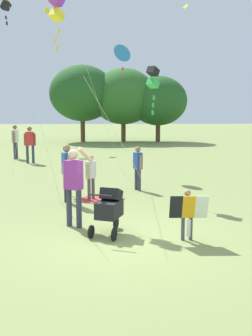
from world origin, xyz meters
TOP-DOWN VIEW (x-y plane):
  - ground_plane at (0.00, 0.00)m, footprint 120.00×120.00m
  - treeline_distant at (-2.83, 24.62)m, footprint 42.64×6.79m
  - child_with_butterfly_kite at (1.28, -0.14)m, footprint 0.78×0.34m
  - person_adult_flyer at (-1.14, 0.96)m, footprint 0.72×0.51m
  - stroller at (-0.32, 0.37)m, footprint 0.77×1.12m
  - kite_adult_black at (0.95, 4.16)m, footprint 2.07×3.29m
  - kite_orange_delta at (-1.74, 3.38)m, footprint 1.27×1.25m
  - kite_green_novelty at (-4.31, 8.42)m, footprint 1.62×1.54m
  - kite_blue_high at (0.16, 9.01)m, footprint 2.00×2.28m
  - person_red_shirt at (-4.29, 12.06)m, footprint 0.58×0.25m
  - person_sitting_far at (0.59, 5.17)m, footprint 0.31×0.44m
  - person_couple_left at (-0.89, 3.75)m, footprint 0.31×0.38m
  - person_kid_running at (-1.55, 3.37)m, footprint 0.34×0.51m
  - person_back_turned at (-5.41, 13.85)m, footprint 0.29×0.58m
  - picnic_blanket at (-0.63, 3.69)m, footprint 1.52×1.34m

SIDE VIEW (x-z plane):
  - ground_plane at x=0.00m, z-range 0.00..0.00m
  - picnic_blanket at x=-0.63m, z-range 0.00..0.02m
  - stroller at x=-0.32m, z-range 0.09..1.12m
  - child_with_butterfly_kite at x=1.28m, z-range 0.12..1.19m
  - person_couple_left at x=-0.89m, z-range 0.12..1.47m
  - person_sitting_far at x=0.59m, z-range 0.13..1.60m
  - person_kid_running at x=-1.55m, z-range 0.15..1.84m
  - person_back_turned at x=-5.41m, z-range 0.16..1.96m
  - person_red_shirt at x=-4.29m, z-range 0.16..1.96m
  - person_adult_flyer at x=-1.14m, z-range 0.14..2.03m
  - kite_adult_black at x=0.95m, z-range 1.62..5.56m
  - treeline_distant at x=-2.83m, z-range 0.60..6.61m
  - kite_blue_high at x=0.16m, z-range 2.26..7.51m
  - kite_orange_delta at x=-1.74m, z-range 2.49..8.25m
  - kite_green_novelty at x=-4.31m, z-range 3.16..10.31m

